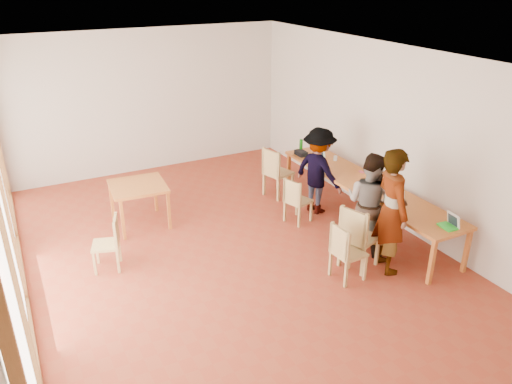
# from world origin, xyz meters

# --- Properties ---
(ground) EXTENTS (8.00, 8.00, 0.00)m
(ground) POSITION_xyz_m (0.00, 0.00, 0.00)
(ground) COLOR #933A23
(ground) RESTS_ON ground
(wall_back) EXTENTS (6.00, 0.10, 3.00)m
(wall_back) POSITION_xyz_m (0.00, 4.00, 1.50)
(wall_back) COLOR beige
(wall_back) RESTS_ON ground
(wall_front) EXTENTS (6.00, 0.10, 3.00)m
(wall_front) POSITION_xyz_m (0.00, -4.00, 1.50)
(wall_front) COLOR beige
(wall_front) RESTS_ON ground
(wall_right) EXTENTS (0.10, 8.00, 3.00)m
(wall_right) POSITION_xyz_m (3.00, 0.00, 1.50)
(wall_right) COLOR beige
(wall_right) RESTS_ON ground
(window_wall) EXTENTS (0.10, 8.00, 3.00)m
(window_wall) POSITION_xyz_m (-2.96, 0.00, 1.50)
(window_wall) COLOR white
(window_wall) RESTS_ON ground
(ceiling) EXTENTS (6.00, 8.00, 0.04)m
(ceiling) POSITION_xyz_m (0.00, 0.00, 3.02)
(ceiling) COLOR white
(ceiling) RESTS_ON wall_back
(communal_table) EXTENTS (0.80, 4.00, 0.75)m
(communal_table) POSITION_xyz_m (2.50, -0.23, 0.70)
(communal_table) COLOR #C76E2C
(communal_table) RESTS_ON ground
(side_table) EXTENTS (0.90, 0.90, 0.75)m
(side_table) POSITION_xyz_m (-0.96, 1.46, 0.67)
(side_table) COLOR #C76E2C
(side_table) RESTS_ON ground
(chair_near) EXTENTS (0.59, 0.59, 0.53)m
(chair_near) POSITION_xyz_m (1.47, -1.35, 0.61)
(chair_near) COLOR tan
(chair_near) RESTS_ON ground
(chair_mid) EXTENTS (0.42, 0.42, 0.46)m
(chair_mid) POSITION_xyz_m (1.14, -1.51, 0.53)
(chair_mid) COLOR tan
(chair_mid) RESTS_ON ground
(chair_far) EXTENTS (0.48, 0.48, 0.44)m
(chair_far) POSITION_xyz_m (1.44, 0.30, 0.50)
(chair_far) COLOR tan
(chair_far) RESTS_ON ground
(chair_empty) EXTENTS (0.56, 0.56, 0.52)m
(chair_empty) POSITION_xyz_m (1.67, 1.42, 0.60)
(chair_empty) COLOR tan
(chair_empty) RESTS_ON ground
(chair_spare) EXTENTS (0.48, 0.48, 0.44)m
(chair_spare) POSITION_xyz_m (-1.69, 0.30, 0.50)
(chair_spare) COLOR tan
(chair_spare) RESTS_ON ground
(person_near) EXTENTS (0.59, 0.77, 1.88)m
(person_near) POSITION_xyz_m (1.90, -1.55, 0.94)
(person_near) COLOR gray
(person_near) RESTS_ON ground
(person_mid) EXTENTS (0.84, 0.94, 1.60)m
(person_mid) POSITION_xyz_m (1.99, -0.96, 0.80)
(person_mid) COLOR gray
(person_mid) RESTS_ON ground
(person_far) EXTENTS (0.82, 1.13, 1.58)m
(person_far) POSITION_xyz_m (2.05, 0.51, 0.79)
(person_far) COLOR gray
(person_far) RESTS_ON ground
(laptop_near) EXTENTS (0.23, 0.26, 0.21)m
(laptop_near) POSITION_xyz_m (2.56, -2.03, 0.81)
(laptop_near) COLOR green
(laptop_near) RESTS_ON communal_table
(laptop_mid) EXTENTS (0.29, 0.30, 0.21)m
(laptop_mid) POSITION_xyz_m (2.44, -1.05, 0.81)
(laptop_mid) COLOR green
(laptop_mid) RESTS_ON communal_table
(laptop_far) EXTENTS (0.30, 0.32, 0.23)m
(laptop_far) POSITION_xyz_m (2.44, 1.11, 0.81)
(laptop_far) COLOR green
(laptop_far) RESTS_ON communal_table
(yellow_mug) EXTENTS (0.13, 0.13, 0.09)m
(yellow_mug) POSITION_xyz_m (2.25, 1.53, 0.79)
(yellow_mug) COLOR gold
(yellow_mug) RESTS_ON communal_table
(green_bottle) EXTENTS (0.07, 0.07, 0.28)m
(green_bottle) POSITION_xyz_m (2.32, 1.54, 0.89)
(green_bottle) COLOR #0F640F
(green_bottle) RESTS_ON communal_table
(clear_glass) EXTENTS (0.07, 0.07, 0.09)m
(clear_glass) POSITION_xyz_m (2.69, 0.89, 0.80)
(clear_glass) COLOR silver
(clear_glass) RESTS_ON communal_table
(condiment_cup) EXTENTS (0.08, 0.08, 0.06)m
(condiment_cup) POSITION_xyz_m (2.37, 0.98, 0.78)
(condiment_cup) COLOR white
(condiment_cup) RESTS_ON communal_table
(pink_phone) EXTENTS (0.05, 0.10, 0.01)m
(pink_phone) POSITION_xyz_m (2.75, 0.19, 0.76)
(pink_phone) COLOR #CE456F
(pink_phone) RESTS_ON communal_table
(black_pouch) EXTENTS (0.16, 0.26, 0.09)m
(black_pouch) POSITION_xyz_m (2.26, 1.43, 0.80)
(black_pouch) COLOR black
(black_pouch) RESTS_ON communal_table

